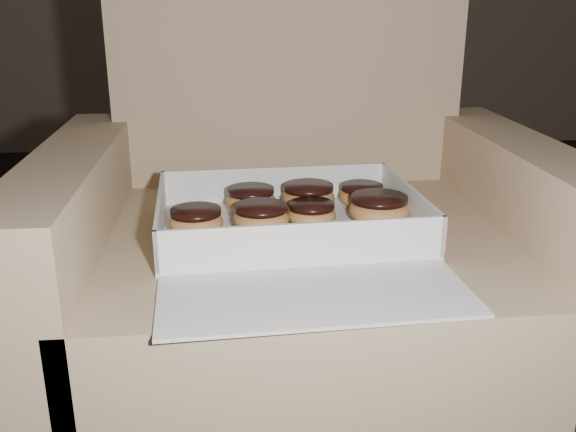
# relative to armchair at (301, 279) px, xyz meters

# --- Properties ---
(floor) EXTENTS (4.50, 4.50, 0.00)m
(floor) POSITION_rel_armchair_xyz_m (0.40, 0.02, -0.28)
(floor) COLOR black
(floor) RESTS_ON ground
(armchair) EXTENTS (0.86, 0.73, 0.90)m
(armchair) POSITION_rel_armchair_xyz_m (0.00, 0.00, 0.00)
(armchair) COLOR #9D8464
(armchair) RESTS_ON floor
(bakery_box) EXTENTS (0.43, 0.50, 0.07)m
(bakery_box) POSITION_rel_armchair_xyz_m (-0.03, -0.12, 0.13)
(bakery_box) COLOR white
(bakery_box) RESTS_ON armchair
(donut_a) EXTENTS (0.09, 0.09, 0.04)m
(donut_a) POSITION_rel_armchair_xyz_m (-0.18, -0.09, 0.15)
(donut_a) COLOR #BD7E42
(donut_a) RESTS_ON bakery_box
(donut_b) EXTENTS (0.09, 0.09, 0.04)m
(donut_b) POSITION_rel_armchair_xyz_m (-0.08, -0.09, 0.15)
(donut_b) COLOR #BD7E42
(donut_b) RESTS_ON bakery_box
(donut_c) EXTENTS (0.10, 0.10, 0.05)m
(donut_c) POSITION_rel_armchair_xyz_m (0.12, -0.07, 0.15)
(donut_c) COLOR #BD7E42
(donut_c) RESTS_ON bakery_box
(donut_d) EXTENTS (0.08, 0.08, 0.04)m
(donut_d) POSITION_rel_armchair_xyz_m (0.01, -0.07, 0.15)
(donut_d) COLOR #BD7E42
(donut_d) RESTS_ON bakery_box
(donut_e) EXTENTS (0.09, 0.09, 0.05)m
(donut_e) POSITION_rel_armchair_xyz_m (0.01, 0.01, 0.15)
(donut_e) COLOR #BD7E42
(donut_e) RESTS_ON bakery_box
(donut_f) EXTENTS (0.09, 0.09, 0.04)m
(donut_f) POSITION_rel_armchair_xyz_m (-0.09, 0.01, 0.15)
(donut_f) COLOR #BD7E42
(donut_f) RESTS_ON bakery_box
(donut_g) EXTENTS (0.08, 0.08, 0.04)m
(donut_g) POSITION_rel_armchair_xyz_m (0.11, 0.02, 0.15)
(donut_g) COLOR #BD7E42
(donut_g) RESTS_ON bakery_box
(crumb_a) EXTENTS (0.01, 0.01, 0.00)m
(crumb_a) POSITION_rel_armchair_xyz_m (0.08, -0.10, 0.13)
(crumb_a) COLOR black
(crumb_a) RESTS_ON bakery_box
(crumb_b) EXTENTS (0.01, 0.01, 0.00)m
(crumb_b) POSITION_rel_armchair_xyz_m (-0.18, -0.12, 0.13)
(crumb_b) COLOR black
(crumb_b) RESTS_ON bakery_box
(crumb_c) EXTENTS (0.01, 0.01, 0.00)m
(crumb_c) POSITION_rel_armchair_xyz_m (-0.08, -0.17, 0.13)
(crumb_c) COLOR black
(crumb_c) RESTS_ON bakery_box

